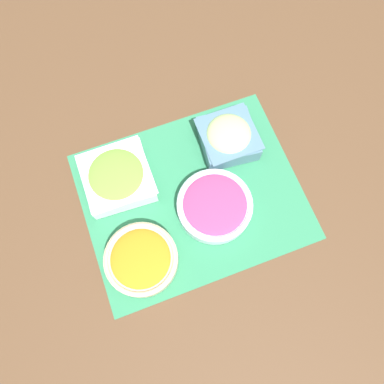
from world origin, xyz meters
TOP-DOWN VIEW (x-y plane):
  - ground_plane at (0.00, 0.00)m, footprint 3.00×3.00m
  - placemat at (0.00, 0.00)m, footprint 0.56×0.45m
  - lettuce_bowl at (-0.17, 0.10)m, footprint 0.17×0.17m
  - onion_bowl at (0.04, -0.05)m, footprint 0.19×0.19m
  - cucumber_bowl at (0.14, 0.11)m, footprint 0.16×0.16m
  - carrot_bowl at (-0.17, -0.12)m, footprint 0.18×0.18m

SIDE VIEW (x-z plane):
  - ground_plane at x=0.00m, z-range 0.00..0.00m
  - placemat at x=0.00m, z-range 0.00..0.00m
  - onion_bowl at x=0.04m, z-range 0.01..0.06m
  - carrot_bowl at x=-0.17m, z-range 0.01..0.06m
  - lettuce_bowl at x=-0.17m, z-range 0.01..0.07m
  - cucumber_bowl at x=0.14m, z-range 0.00..0.08m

